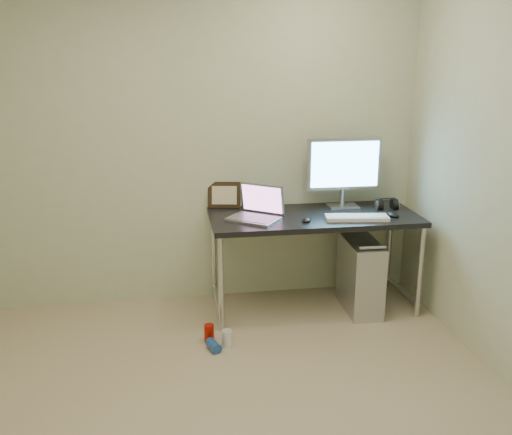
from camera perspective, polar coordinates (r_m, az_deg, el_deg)
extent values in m
plane|color=tan|center=(3.25, -3.74, -20.16)|extent=(3.50, 3.50, 0.00)
cube|color=beige|center=(4.42, -6.17, 7.24)|extent=(3.50, 0.02, 2.50)
cube|color=black|center=(4.33, 5.82, 0.02)|extent=(1.57, 0.69, 0.04)
cylinder|color=silver|center=(4.05, -3.54, -6.71)|extent=(0.04, 0.04, 0.71)
cylinder|color=silver|center=(4.61, -4.27, -3.83)|extent=(0.04, 0.04, 0.71)
cylinder|color=silver|center=(4.43, 16.07, -5.30)|extent=(0.04, 0.04, 0.71)
cylinder|color=silver|center=(4.95, 13.18, -2.83)|extent=(0.04, 0.04, 0.71)
cylinder|color=silver|center=(4.44, -3.86, -8.49)|extent=(0.04, 0.61, 0.04)
cylinder|color=silver|center=(4.79, 14.31, -7.10)|extent=(0.04, 0.61, 0.04)
cube|color=#BBBBC0|center=(4.49, 10.37, -5.67)|extent=(0.25, 0.54, 0.56)
cylinder|color=#A7A7AD|center=(4.19, 11.56, -2.95)|extent=(0.20, 0.03, 0.03)
cylinder|color=#A7A7AD|center=(4.59, 9.65, -1.18)|extent=(0.20, 0.03, 0.03)
cylinder|color=black|center=(4.78, 8.35, -2.67)|extent=(0.01, 0.16, 0.69)
cylinder|color=black|center=(4.80, 9.44, -2.91)|extent=(0.02, 0.11, 0.71)
cylinder|color=#AA1105|center=(4.03, -4.71, -11.45)|extent=(0.08, 0.08, 0.13)
cylinder|color=white|center=(3.96, -2.92, -11.99)|extent=(0.08, 0.08, 0.12)
cylinder|color=#214A9E|center=(3.93, -4.26, -12.66)|extent=(0.11, 0.14, 0.07)
cube|color=#A7A7AD|center=(4.16, -0.26, -0.16)|extent=(0.43, 0.41, 0.02)
cube|color=gray|center=(4.15, -0.26, -0.02)|extent=(0.38, 0.35, 0.00)
cube|color=gray|center=(4.25, 0.63, 1.89)|extent=(0.31, 0.25, 0.23)
cube|color=#774A70|center=(4.24, 0.64, 1.86)|extent=(0.28, 0.22, 0.20)
cube|color=#A7A7AD|center=(4.56, 8.67, 1.11)|extent=(0.24, 0.17, 0.02)
cylinder|color=#A7A7AD|center=(4.57, 8.63, 2.06)|extent=(0.04, 0.04, 0.13)
cube|color=#A7A7AD|center=(4.50, 8.81, 5.32)|extent=(0.59, 0.04, 0.40)
cube|color=#6ABDF9|center=(4.48, 8.90, 5.26)|extent=(0.53, 0.01, 0.35)
cube|color=white|center=(4.25, 10.05, -0.01)|extent=(0.47, 0.21, 0.03)
ellipsoid|color=black|center=(4.38, 13.56, 0.36)|extent=(0.09, 0.13, 0.04)
ellipsoid|color=black|center=(4.14, 5.06, -0.18)|extent=(0.09, 0.11, 0.03)
cylinder|color=black|center=(4.56, 12.22, 1.18)|extent=(0.04, 0.10, 0.10)
cylinder|color=black|center=(4.61, 13.64, 1.23)|extent=(0.04, 0.10, 0.10)
cube|color=black|center=(4.57, 12.98, 1.87)|extent=(0.13, 0.02, 0.01)
cube|color=black|center=(4.49, -3.21, 2.28)|extent=(0.27, 0.12, 0.21)
cylinder|color=silver|center=(4.49, -0.49, 1.49)|extent=(0.01, 0.01, 0.09)
cylinder|color=white|center=(4.47, -0.49, 2.15)|extent=(0.04, 0.03, 0.04)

